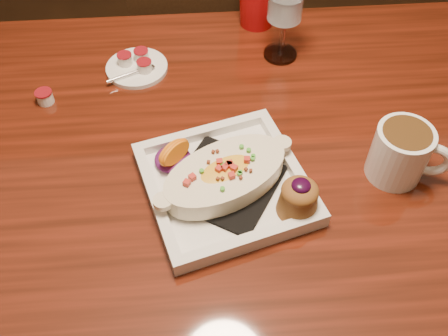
{
  "coord_description": "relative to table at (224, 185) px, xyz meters",
  "views": [
    {
      "loc": [
        -0.05,
        -0.6,
        1.43
      ],
      "look_at": [
        -0.0,
        -0.05,
        0.77
      ],
      "focal_mm": 40.0,
      "sensor_mm": 36.0,
      "label": 1
    }
  ],
  "objects": [
    {
      "name": "floor",
      "position": [
        0.0,
        0.0,
        -0.65
      ],
      "size": [
        7.0,
        7.0,
        0.0
      ],
      "primitive_type": "plane",
      "color": "black",
      "rests_on": "ground"
    },
    {
      "name": "table",
      "position": [
        0.0,
        0.0,
        0.0
      ],
      "size": [
        1.5,
        0.9,
        0.75
      ],
      "color": "#641C0E",
      "rests_on": "floor"
    },
    {
      "name": "chair_far",
      "position": [
        -0.0,
        0.63,
        -0.15
      ],
      "size": [
        0.42,
        0.42,
        0.93
      ],
      "rotation": [
        0.0,
        0.0,
        3.14
      ],
      "color": "black",
      "rests_on": "floor"
    },
    {
      "name": "plate",
      "position": [
        0.01,
        -0.09,
        0.13
      ],
      "size": [
        0.32,
        0.32,
        0.08
      ],
      "rotation": [
        0.0,
        0.0,
        0.28
      ],
      "color": "white",
      "rests_on": "table"
    },
    {
      "name": "coffee_mug",
      "position": [
        0.3,
        -0.07,
        0.15
      ],
      "size": [
        0.13,
        0.1,
        0.1
      ],
      "rotation": [
        0.0,
        0.0,
        -0.37
      ],
      "color": "white",
      "rests_on": "table"
    },
    {
      "name": "goblet",
      "position": [
        0.14,
        0.27,
        0.22
      ],
      "size": [
        0.09,
        0.09,
        0.18
      ],
      "color": "silver",
      "rests_on": "table"
    },
    {
      "name": "saucer",
      "position": [
        -0.17,
        0.25,
        0.11
      ],
      "size": [
        0.13,
        0.13,
        0.09
      ],
      "color": "white",
      "rests_on": "table"
    },
    {
      "name": "creamer_loose",
      "position": [
        -0.34,
        0.16,
        0.11
      ],
      "size": [
        0.03,
        0.03,
        0.03
      ],
      "color": "silver",
      "rests_on": "table"
    }
  ]
}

